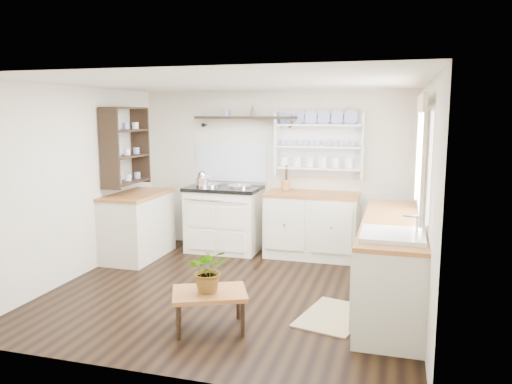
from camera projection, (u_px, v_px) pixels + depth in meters
floor at (234, 291)px, 5.63m from camera, size 4.00×3.80×0.01m
wall_back at (275, 171)px, 7.25m from camera, size 4.00×0.02×2.30m
wall_right at (426, 199)px, 4.90m from camera, size 0.02×3.80×2.30m
wall_left at (76, 183)px, 5.99m from camera, size 0.02×3.80×2.30m
ceiling at (233, 83)px, 5.27m from camera, size 4.00×3.80×0.01m
window at (422, 155)px, 4.99m from camera, size 0.08×1.55×1.22m
aga_cooker at (224, 218)px, 7.23m from camera, size 1.05×0.73×0.97m
back_cabinets at (312, 224)px, 6.91m from camera, size 1.27×0.63×0.90m
right_cabinets at (392, 261)px, 5.19m from camera, size 0.62×2.43×0.90m
belfast_sink at (392, 248)px, 4.42m from camera, size 0.55×0.60×0.45m
left_cabinets at (138, 225)px, 6.87m from camera, size 0.62×1.13×0.90m
plate_rack at (320, 144)px, 6.98m from camera, size 1.20×0.22×0.90m
high_shelf at (246, 118)px, 7.12m from camera, size 1.50×0.29×0.16m
left_shelving at (126, 145)px, 6.74m from camera, size 0.28×0.80×1.05m
kettle at (202, 179)px, 7.10m from camera, size 0.19×0.19×0.23m
utensil_crock at (286, 185)px, 7.01m from camera, size 0.12×0.12×0.15m
center_table at (210, 296)px, 4.59m from camera, size 0.81×0.71×0.36m
potted_plant at (209, 270)px, 4.55m from camera, size 0.45×0.42×0.41m
floor_rug at (333, 316)px, 4.91m from camera, size 0.73×0.95×0.02m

